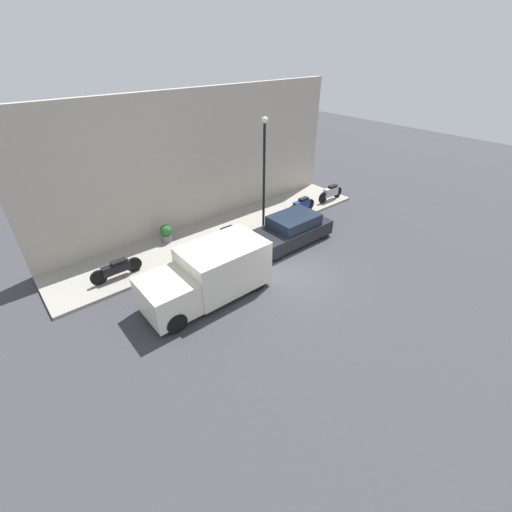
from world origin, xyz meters
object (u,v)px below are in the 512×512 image
motorcycle_blue (301,205)px  streetlamp (264,165)px  parked_car (291,230)px  motorcycle_red (225,235)px  potted_plant (166,233)px  scooter_silver (331,192)px  motorcycle_black (117,269)px  delivery_van (207,274)px

motorcycle_blue → streetlamp: size_ratio=0.37×
parked_car → motorcycle_blue: size_ratio=2.05×
motorcycle_red → potted_plant: potted_plant is taller
parked_car → scooter_silver: size_ratio=2.06×
parked_car → potted_plant: (3.64, 4.64, -0.09)m
motorcycle_blue → streetlamp: streetlamp is taller
parked_car → motorcycle_blue: 3.09m
motorcycle_blue → potted_plant: size_ratio=2.33×
scooter_silver → motorcycle_black: size_ratio=0.96×
delivery_van → motorcycle_red: 3.86m
motorcycle_red → streetlamp: (0.05, -2.40, 2.78)m
scooter_silver → motorcycle_red: size_ratio=0.95×
motorcycle_blue → potted_plant: bearing=75.3°
parked_car → streetlamp: 3.24m
scooter_silver → streetlamp: streetlamp is taller
motorcycle_blue → motorcycle_red: (0.00, 5.12, -0.03)m
motorcycle_red → scooter_silver: bearing=-88.9°
motorcycle_red → streetlamp: size_ratio=0.39×
motorcycle_blue → potted_plant: same height
delivery_van → motorcycle_red: (2.72, -2.70, -0.45)m
parked_car → motorcycle_black: bearing=73.3°
motorcycle_black → motorcycle_blue: 10.08m
streetlamp → potted_plant: 5.57m
parked_car → streetlamp: bearing=5.5°
potted_plant → scooter_silver: bearing=-100.0°
delivery_van → motorcycle_blue: 8.29m
motorcycle_red → potted_plant: bearing=47.5°
streetlamp → potted_plant: streetlamp is taller
streetlamp → motorcycle_red: bearing=91.1°
scooter_silver → motorcycle_red: scooter_silver is taller
parked_car → scooter_silver: parked_car is taller
motorcycle_black → motorcycle_blue: (-0.50, -10.07, 0.04)m
delivery_van → motorcycle_blue: (2.72, -7.82, -0.42)m
potted_plant → parked_car: bearing=-128.2°
delivery_van → motorcycle_red: size_ratio=2.27×
motorcycle_blue → motorcycle_red: motorcycle_blue is taller
delivery_van → motorcycle_black: size_ratio=2.30×
parked_car → motorcycle_black: parked_car is taller
scooter_silver → motorcycle_red: bearing=91.1°
delivery_van → motorcycle_red: delivery_van is taller
motorcycle_blue → motorcycle_black: bearing=87.2°
scooter_silver → motorcycle_black: 12.72m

